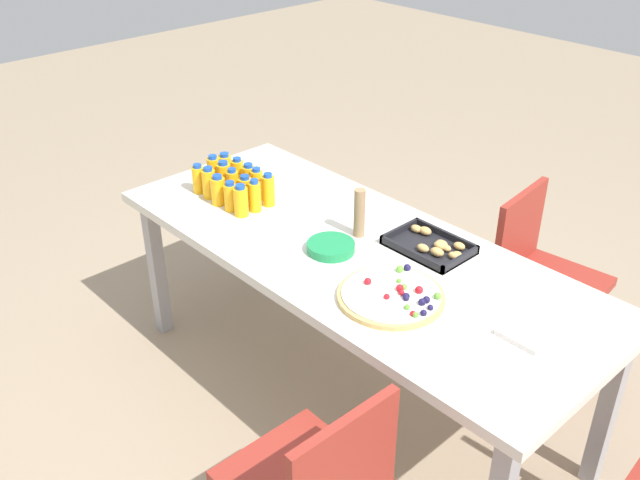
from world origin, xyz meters
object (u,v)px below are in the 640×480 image
juice_bottle_5 (214,172)px  snack_tray (432,246)px  juice_bottle_9 (255,196)px  juice_bottle_4 (241,201)px  juice_bottle_13 (257,184)px  juice_bottle_3 (231,197)px  juice_bottle_2 (218,191)px  juice_bottle_1 (209,183)px  party_table (353,262)px  juice_bottle_0 (198,179)px  juice_bottle_12 (248,179)px  juice_bottle_11 (237,174)px  fruit_pizza (392,296)px  juice_bottle_7 (233,185)px  napkin_stack (528,333)px  cardboard_tube (359,213)px  chair_far_right (539,269)px  juice_bottle_6 (224,178)px  plate_stack (331,247)px  juice_bottle_14 (268,190)px  juice_bottle_10 (225,169)px

juice_bottle_5 → snack_tray: size_ratio=0.49×
juice_bottle_9 → snack_tray: size_ratio=0.46×
juice_bottle_4 → juice_bottle_13: juice_bottle_13 is taller
juice_bottle_3 → juice_bottle_2: bearing=-176.2°
juice_bottle_1 → snack_tray: 1.01m
party_table → juice_bottle_0: 0.83m
juice_bottle_12 → snack_tray: 0.88m
juice_bottle_11 → fruit_pizza: juice_bottle_11 is taller
juice_bottle_7 → juice_bottle_3: bearing=-41.6°
juice_bottle_0 → napkin_stack: (1.56, 0.17, -0.05)m
cardboard_tube → juice_bottle_13: bearing=-169.9°
juice_bottle_1 → juice_bottle_12: juice_bottle_1 is taller
juice_bottle_11 → fruit_pizza: size_ratio=0.38×
snack_tray → juice_bottle_2: bearing=-156.7°
chair_far_right → fruit_pizza: bearing=-10.1°
juice_bottle_0 → juice_bottle_9: size_ratio=0.93×
juice_bottle_6 → juice_bottle_7: size_ratio=1.05×
chair_far_right → plate_stack: (-0.43, -0.83, 0.26)m
juice_bottle_2 → fruit_pizza: juice_bottle_2 is taller
party_table → plate_stack: 0.12m
chair_far_right → snack_tray: chair_far_right is taller
juice_bottle_14 → plate_stack: (0.46, -0.07, -0.05)m
juice_bottle_3 → juice_bottle_7: 0.11m
juice_bottle_10 → juice_bottle_14: bearing=-0.0°
juice_bottle_1 → juice_bottle_13: (0.15, 0.14, 0.00)m
party_table → plate_stack: plate_stack is taller
snack_tray → napkin_stack: (0.55, -0.19, -0.00)m
juice_bottle_12 → plate_stack: size_ratio=0.75×
juice_bottle_3 → juice_bottle_4: juice_bottle_4 is taller
juice_bottle_5 → cardboard_tube: (0.75, 0.16, 0.03)m
juice_bottle_5 → juice_bottle_1: bearing=-46.9°
juice_bottle_10 → plate_stack: juice_bottle_10 is taller
juice_bottle_0 → cardboard_tube: 0.79m
juice_bottle_12 → plate_stack: bearing=-7.5°
juice_bottle_4 → juice_bottle_7: bearing=155.1°
juice_bottle_4 → juice_bottle_14: bearing=87.9°
napkin_stack → juice_bottle_13: bearing=-178.8°
juice_bottle_2 → juice_bottle_11: bearing=115.5°
juice_bottle_4 → juice_bottle_14: (0.01, 0.14, 0.00)m
juice_bottle_5 → fruit_pizza: juice_bottle_5 is taller
chair_far_right → juice_bottle_2: size_ratio=6.18×
napkin_stack → cardboard_tube: cardboard_tube is taller
juice_bottle_9 → napkin_stack: 1.26m
juice_bottle_6 → juice_bottle_14: 0.23m
juice_bottle_12 → juice_bottle_13: juice_bottle_13 is taller
juice_bottle_7 → plate_stack: size_ratio=0.77×
juice_bottle_4 → juice_bottle_9: 0.07m
party_table → juice_bottle_14: juice_bottle_14 is taller
juice_bottle_1 → juice_bottle_13: juice_bottle_13 is taller
fruit_pizza → plate_stack: 0.38m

